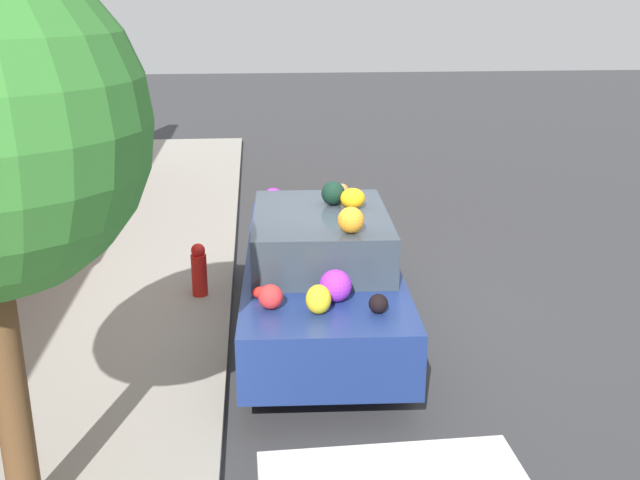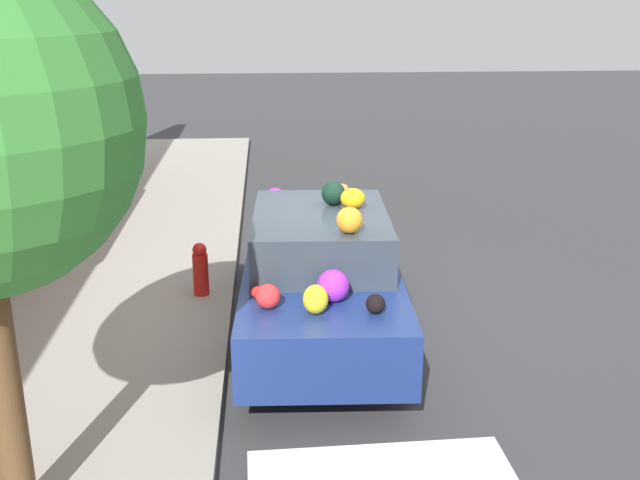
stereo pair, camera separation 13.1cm
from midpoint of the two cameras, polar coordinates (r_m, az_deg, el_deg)
ground_plane at (r=8.97m, az=0.60°, el=-6.93°), size 60.00×60.00×0.00m
sidewalk_curb at (r=9.16m, az=-16.62°, el=-6.87°), size 24.00×3.20×0.10m
fire_hydrant at (r=9.74m, az=-8.71°, el=-2.21°), size 0.20×0.20×0.70m
art_car at (r=8.62m, az=0.44°, el=-2.30°), size 4.52×1.86×1.79m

